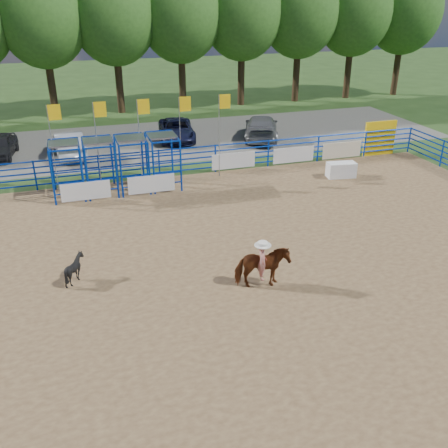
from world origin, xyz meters
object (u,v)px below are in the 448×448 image
at_px(car_c, 177,130).
at_px(calf, 75,269).
at_px(car_b, 69,144).
at_px(horse_and_rider, 262,265).
at_px(car_d, 261,127).
at_px(announcer_table, 341,170).
at_px(car_a, 0,146).

bearing_deg(car_c, calf, -105.92).
distance_m(car_b, car_c, 6.88).
height_order(horse_and_rider, car_d, horse_and_rider).
relative_size(announcer_table, car_c, 0.31).
xyz_separation_m(calf, car_a, (-3.53, 15.45, 0.18)).
height_order(car_a, car_d, car_d).
distance_m(announcer_table, car_b, 15.46).
height_order(horse_and_rider, calf, horse_and_rider).
bearing_deg(horse_and_rider, car_c, 86.09).
distance_m(car_c, car_d, 5.48).
height_order(announcer_table, car_c, car_c).
bearing_deg(car_c, car_b, -159.09).
relative_size(car_a, car_b, 0.89).
bearing_deg(calf, horse_and_rider, -123.00).
distance_m(horse_and_rider, car_d, 18.02).
xyz_separation_m(announcer_table, car_d, (-1.23, 8.17, 0.35)).
bearing_deg(car_b, car_c, -171.00).
relative_size(car_a, car_d, 0.75).
xyz_separation_m(horse_and_rider, calf, (-5.75, 2.17, -0.34)).
distance_m(car_a, car_d, 15.85).
xyz_separation_m(horse_and_rider, car_b, (-5.46, 16.62, -0.10)).
relative_size(calf, car_c, 0.20).
relative_size(horse_and_rider, calf, 2.39).
bearing_deg(announcer_table, horse_and_rider, -132.04).
bearing_deg(car_b, announcer_table, 144.60).
height_order(announcer_table, car_d, car_d).
height_order(car_a, car_c, car_a).
xyz_separation_m(announcer_table, car_a, (-17.06, 9.00, 0.26)).
xyz_separation_m(announcer_table, car_b, (-13.23, 8.00, 0.32)).
bearing_deg(car_d, announcer_table, 120.22).
xyz_separation_m(car_a, car_b, (3.83, -1.00, 0.06)).
xyz_separation_m(horse_and_rider, car_a, (-9.29, 17.62, -0.16)).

